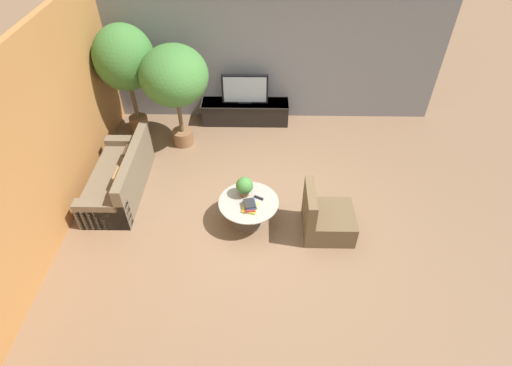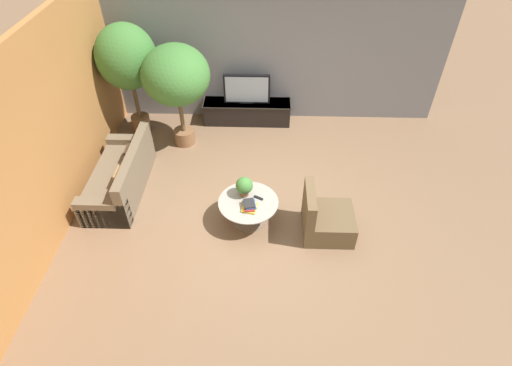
{
  "view_description": "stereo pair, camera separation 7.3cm",
  "coord_description": "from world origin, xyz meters",
  "px_view_note": "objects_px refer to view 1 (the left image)",
  "views": [
    {
      "loc": [
        -0.03,
        -4.67,
        4.97
      ],
      "look_at": [
        -0.11,
        0.25,
        0.55
      ],
      "focal_mm": 28.0,
      "sensor_mm": 36.0,
      "label": 1
    },
    {
      "loc": [
        0.04,
        -4.66,
        4.97
      ],
      "look_at": [
        -0.11,
        0.25,
        0.55
      ],
      "focal_mm": 28.0,
      "sensor_mm": 36.0,
      "label": 2
    }
  ],
  "objects_px": {
    "media_console": "(245,112)",
    "potted_palm_corner": "(174,78)",
    "coffee_table": "(249,208)",
    "potted_palm_tall": "(125,60)",
    "television": "(245,89)",
    "couch_by_wall": "(120,179)",
    "armchair_wicker": "(325,219)",
    "potted_plant_tabletop": "(244,186)"
  },
  "relations": [
    {
      "from": "coffee_table",
      "to": "potted_palm_corner",
      "type": "relative_size",
      "value": 0.47
    },
    {
      "from": "television",
      "to": "potted_palm_corner",
      "type": "distance_m",
      "value": 1.66
    },
    {
      "from": "potted_palm_tall",
      "to": "potted_palm_corner",
      "type": "relative_size",
      "value": 1.11
    },
    {
      "from": "media_console",
      "to": "coffee_table",
      "type": "bearing_deg",
      "value": -86.88
    },
    {
      "from": "media_console",
      "to": "armchair_wicker",
      "type": "distance_m",
      "value": 3.51
    },
    {
      "from": "television",
      "to": "armchair_wicker",
      "type": "distance_m",
      "value": 3.55
    },
    {
      "from": "media_console",
      "to": "potted_palm_corner",
      "type": "distance_m",
      "value": 1.96
    },
    {
      "from": "couch_by_wall",
      "to": "potted_plant_tabletop",
      "type": "xyz_separation_m",
      "value": [
        2.24,
        -0.56,
        0.37
      ]
    },
    {
      "from": "potted_palm_tall",
      "to": "potted_plant_tabletop",
      "type": "relative_size",
      "value": 6.81
    },
    {
      "from": "television",
      "to": "potted_palm_tall",
      "type": "xyz_separation_m",
      "value": [
        -2.25,
        -0.46,
        0.84
      ]
    },
    {
      "from": "media_console",
      "to": "potted_palm_tall",
      "type": "xyz_separation_m",
      "value": [
        -2.25,
        -0.46,
        1.39
      ]
    },
    {
      "from": "media_console",
      "to": "potted_palm_tall",
      "type": "height_order",
      "value": "potted_palm_tall"
    },
    {
      "from": "potted_palm_corner",
      "to": "potted_plant_tabletop",
      "type": "bearing_deg",
      "value": -56.26
    },
    {
      "from": "potted_palm_tall",
      "to": "potted_palm_corner",
      "type": "xyz_separation_m",
      "value": [
        0.99,
        -0.37,
        -0.16
      ]
    },
    {
      "from": "media_console",
      "to": "couch_by_wall",
      "type": "relative_size",
      "value": 0.98
    },
    {
      "from": "couch_by_wall",
      "to": "potted_plant_tabletop",
      "type": "bearing_deg",
      "value": 75.89
    },
    {
      "from": "potted_palm_corner",
      "to": "potted_plant_tabletop",
      "type": "height_order",
      "value": "potted_palm_corner"
    },
    {
      "from": "armchair_wicker",
      "to": "potted_plant_tabletop",
      "type": "xyz_separation_m",
      "value": [
        -1.3,
        0.35,
        0.37
      ]
    },
    {
      "from": "couch_by_wall",
      "to": "armchair_wicker",
      "type": "height_order",
      "value": "armchair_wicker"
    },
    {
      "from": "coffee_table",
      "to": "potted_plant_tabletop",
      "type": "bearing_deg",
      "value": 113.32
    },
    {
      "from": "coffee_table",
      "to": "couch_by_wall",
      "type": "distance_m",
      "value": 2.42
    },
    {
      "from": "armchair_wicker",
      "to": "potted_plant_tabletop",
      "type": "height_order",
      "value": "armchair_wicker"
    },
    {
      "from": "coffee_table",
      "to": "armchair_wicker",
      "type": "height_order",
      "value": "armchair_wicker"
    },
    {
      "from": "couch_by_wall",
      "to": "coffee_table",
      "type": "bearing_deg",
      "value": 72.57
    },
    {
      "from": "coffee_table",
      "to": "potted_palm_corner",
      "type": "bearing_deg",
      "value": 123.04
    },
    {
      "from": "media_console",
      "to": "couch_by_wall",
      "type": "bearing_deg",
      "value": -132.9
    },
    {
      "from": "television",
      "to": "potted_palm_tall",
      "type": "height_order",
      "value": "potted_palm_tall"
    },
    {
      "from": "armchair_wicker",
      "to": "couch_by_wall",
      "type": "bearing_deg",
      "value": 75.59
    },
    {
      "from": "television",
      "to": "potted_plant_tabletop",
      "type": "height_order",
      "value": "television"
    },
    {
      "from": "armchair_wicker",
      "to": "media_console",
      "type": "bearing_deg",
      "value": 23.47
    },
    {
      "from": "potted_palm_tall",
      "to": "media_console",
      "type": "bearing_deg",
      "value": 11.62
    },
    {
      "from": "media_console",
      "to": "potted_palm_corner",
      "type": "bearing_deg",
      "value": -146.59
    },
    {
      "from": "media_console",
      "to": "potted_palm_tall",
      "type": "distance_m",
      "value": 2.69
    },
    {
      "from": "potted_palm_tall",
      "to": "coffee_table",
      "type": "bearing_deg",
      "value": -46.78
    },
    {
      "from": "coffee_table",
      "to": "potted_plant_tabletop",
      "type": "height_order",
      "value": "potted_plant_tabletop"
    },
    {
      "from": "potted_plant_tabletop",
      "to": "television",
      "type": "bearing_deg",
      "value": 91.9
    },
    {
      "from": "television",
      "to": "coffee_table",
      "type": "xyz_separation_m",
      "value": [
        0.17,
        -3.03,
        -0.49
      ]
    },
    {
      "from": "armchair_wicker",
      "to": "potted_palm_corner",
      "type": "height_order",
      "value": "potted_palm_corner"
    },
    {
      "from": "potted_plant_tabletop",
      "to": "potted_palm_corner",
      "type": "bearing_deg",
      "value": 123.74
    },
    {
      "from": "coffee_table",
      "to": "potted_palm_tall",
      "type": "distance_m",
      "value": 3.77
    },
    {
      "from": "media_console",
      "to": "armchair_wicker",
      "type": "relative_size",
      "value": 2.22
    },
    {
      "from": "coffee_table",
      "to": "television",
      "type": "bearing_deg",
      "value": 93.12
    }
  ]
}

